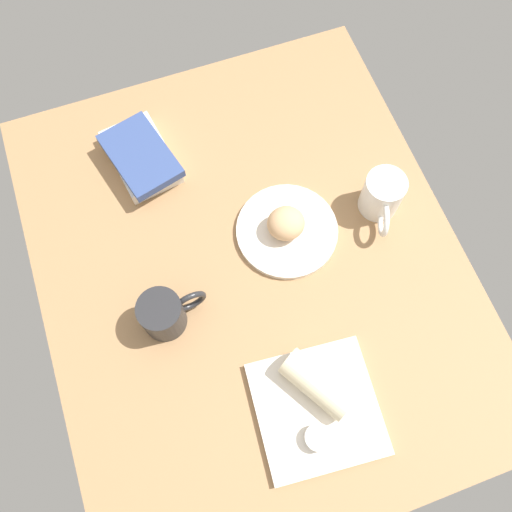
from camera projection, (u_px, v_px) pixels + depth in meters
dining_table at (252, 270)px, 119.18cm from camera, size 110.00×90.00×4.00cm
round_plate at (287, 231)px, 119.63cm from camera, size 22.42×22.42×1.40cm
scone_pastry at (286, 223)px, 116.06cm from camera, size 8.26×8.66×6.30cm
square_plate at (317, 409)px, 105.92cm from camera, size 25.43×25.43×1.60cm
sauce_cup at (320, 437)px, 102.04cm from camera, size 5.08×5.08×2.49cm
breakfast_wrap at (317, 384)px, 103.91cm from camera, size 15.65×12.52×5.95cm
book_stack at (141, 157)px, 123.88cm from camera, size 22.77×16.52×5.85cm
coffee_mug at (164, 314)px, 108.43cm from camera, size 8.97×14.14×9.83cm
second_mug at (382, 196)px, 117.59cm from camera, size 13.79×8.82×10.38cm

